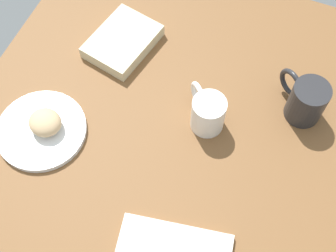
% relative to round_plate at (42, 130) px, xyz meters
% --- Properties ---
extents(dining_table, '(1.10, 0.90, 0.04)m').
position_rel_round_plate_xyz_m(dining_table, '(-0.08, 0.25, -0.03)').
color(dining_table, brown).
rests_on(dining_table, ground).
extents(round_plate, '(0.21, 0.21, 0.01)m').
position_rel_round_plate_xyz_m(round_plate, '(0.00, 0.00, 0.00)').
color(round_plate, white).
rests_on(round_plate, dining_table).
extents(scone_pastry, '(0.08, 0.09, 0.04)m').
position_rel_round_plate_xyz_m(scone_pastry, '(-0.01, 0.01, 0.03)').
color(scone_pastry, tan).
rests_on(scone_pastry, round_plate).
extents(book_stack, '(0.20, 0.17, 0.03)m').
position_rel_round_plate_xyz_m(book_stack, '(-0.29, 0.07, 0.01)').
color(book_stack, beige).
rests_on(book_stack, dining_table).
extents(coffee_mug, '(0.10, 0.10, 0.09)m').
position_rel_round_plate_xyz_m(coffee_mug, '(-0.16, 0.34, 0.04)').
color(coffee_mug, white).
rests_on(coffee_mug, dining_table).
extents(second_mug, '(0.10, 0.12, 0.10)m').
position_rel_round_plate_xyz_m(second_mug, '(-0.27, 0.54, 0.05)').
color(second_mug, '#262628').
rests_on(second_mug, dining_table).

